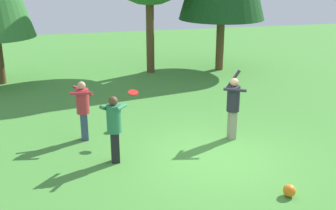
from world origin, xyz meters
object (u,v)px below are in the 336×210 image
Objects in this scene: person_catcher at (83,106)px; person_bystander at (114,124)px; frisbee at (133,93)px; ball_blue at (114,127)px; person_thrower at (233,103)px; ball_orange at (289,191)px.

person_bystander reaches higher than person_catcher.
person_catcher is at bearing 171.21° from frisbee.
ball_blue is (0.19, 1.90, -0.85)m from person_bystander.
frisbee is at bearing -0.00° from person_thrower.
person_thrower reaches higher than person_bystander.
person_bystander is (-3.23, -0.67, -0.04)m from person_thrower.
ball_orange is (2.60, -3.72, -1.16)m from frisbee.
ball_orange is at bearing -36.23° from person_catcher.
person_catcher is at bearing 49.91° from person_bystander.
frisbee is (1.32, -0.20, 0.33)m from person_catcher.
ball_orange is at bearing -55.03° from frisbee.
person_catcher is at bearing 1.86° from person_thrower.
person_bystander is 6.33× the size of ball_orange.
ball_blue is (0.84, 0.38, -0.83)m from person_catcher.
ball_blue is at bearing 129.30° from frisbee.
person_thrower reaches higher than ball_blue.
person_bystander is 2.09m from ball_blue.
ball_blue is at bearing 33.08° from person_catcher.
person_thrower is at bearing -22.16° from ball_blue.
person_thrower is at bearing -14.33° from frisbee.
person_thrower is 3.97m from person_catcher.
ball_blue is (-3.08, 4.30, 0.00)m from ball_orange.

